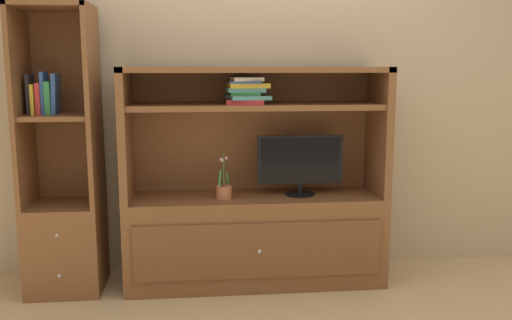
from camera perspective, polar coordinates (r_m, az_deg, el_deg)
name	(u,v)px	position (r m, az deg, el deg)	size (l,w,h in m)	color
ground_plane	(262,306)	(3.50, 0.61, -14.83)	(8.00, 8.00, 0.00)	tan
painted_rear_wall	(250,74)	(3.93, -0.61, 8.93)	(6.00, 0.10, 2.80)	tan
media_console	(255,214)	(3.72, -0.09, -5.63)	(1.71, 0.51, 1.45)	brown
tv_monitor	(300,163)	(3.67, 4.60, -0.28)	(0.57, 0.19, 0.40)	black
potted_plant	(224,191)	(3.59, -3.34, -3.18)	(0.10, 0.10, 0.30)	#B26642
magazine_stack	(246,91)	(3.58, -1.01, 7.16)	(0.29, 0.36, 0.17)	red
bookshelf_tall	(64,201)	(3.78, -19.21, -4.01)	(0.47, 0.45, 1.83)	brown
upright_book_row	(44,96)	(3.69, -21.08, 6.18)	(0.18, 0.16, 0.26)	black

